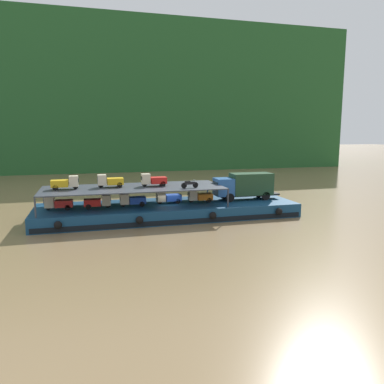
% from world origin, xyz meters
% --- Properties ---
extents(ground_plane, '(400.00, 400.00, 0.00)m').
position_xyz_m(ground_plane, '(0.00, 0.00, 0.00)').
color(ground_plane, olive).
extents(hillside_far_bank, '(114.92, 39.78, 36.42)m').
position_xyz_m(hillside_far_bank, '(0.00, 66.96, 20.51)').
color(hillside_far_bank, '#235628').
rests_on(hillside_far_bank, ground).
extents(cargo_barge, '(28.34, 8.67, 1.50)m').
position_xyz_m(cargo_barge, '(-0.00, -0.03, 0.75)').
color(cargo_barge, navy).
rests_on(cargo_barge, ground).
extents(covered_lorry, '(7.88, 2.39, 3.10)m').
position_xyz_m(covered_lorry, '(9.19, 0.16, 3.19)').
color(covered_lorry, '#285BA3').
rests_on(covered_lorry, cargo_barge).
extents(cargo_rack, '(19.14, 7.27, 2.00)m').
position_xyz_m(cargo_rack, '(-3.80, 0.00, 3.44)').
color(cargo_rack, '#383D47').
rests_on(cargo_rack, cargo_barge).
extents(mini_truck_lower_stern, '(2.80, 1.30, 1.38)m').
position_xyz_m(mini_truck_lower_stern, '(-11.52, -0.19, 2.19)').
color(mini_truck_lower_stern, red).
rests_on(mini_truck_lower_stern, cargo_barge).
extents(mini_truck_lower_aft, '(2.77, 1.25, 1.38)m').
position_xyz_m(mini_truck_lower_aft, '(-7.58, -0.46, 2.19)').
color(mini_truck_lower_aft, red).
rests_on(mini_truck_lower_aft, cargo_barge).
extents(mini_truck_lower_mid, '(2.75, 1.22, 1.38)m').
position_xyz_m(mini_truck_lower_mid, '(-4.00, -0.33, 2.19)').
color(mini_truck_lower_mid, '#1E47B7').
rests_on(mini_truck_lower_mid, cargo_barge).
extents(mini_truck_lower_fore, '(2.79, 1.29, 1.38)m').
position_xyz_m(mini_truck_lower_fore, '(0.03, 0.23, 2.19)').
color(mini_truck_lower_fore, '#1E47B7').
rests_on(mini_truck_lower_fore, cargo_barge).
extents(mini_truck_lower_bow, '(2.78, 1.27, 1.38)m').
position_xyz_m(mini_truck_lower_bow, '(3.63, -0.01, 2.19)').
color(mini_truck_lower_bow, orange).
rests_on(mini_truck_lower_bow, cargo_barge).
extents(mini_truck_upper_stern, '(2.75, 1.22, 1.38)m').
position_xyz_m(mini_truck_upper_stern, '(-10.76, 0.35, 4.19)').
color(mini_truck_upper_stern, gold).
rests_on(mini_truck_upper_stern, cargo_rack).
extents(mini_truck_upper_mid, '(2.74, 1.20, 1.38)m').
position_xyz_m(mini_truck_upper_mid, '(-6.22, 0.67, 4.19)').
color(mini_truck_upper_mid, gold).
rests_on(mini_truck_upper_mid, cargo_rack).
extents(mini_truck_upper_fore, '(2.75, 1.22, 1.38)m').
position_xyz_m(mini_truck_upper_fore, '(-1.59, 0.26, 4.19)').
color(mini_truck_upper_fore, red).
rests_on(mini_truck_upper_fore, cargo_rack).
extents(motorcycle_upper_port, '(1.90, 0.55, 0.87)m').
position_xyz_m(motorcycle_upper_port, '(1.86, -2.18, 3.93)').
color(motorcycle_upper_port, black).
rests_on(motorcycle_upper_port, cargo_rack).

